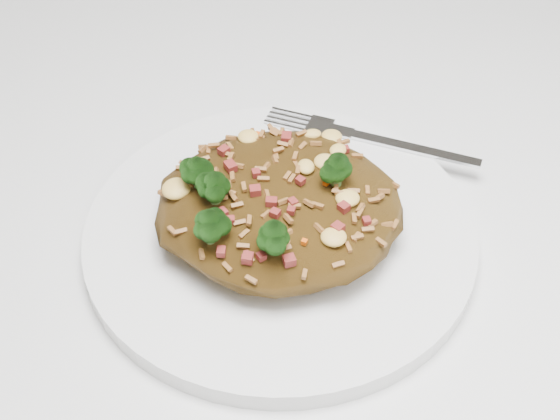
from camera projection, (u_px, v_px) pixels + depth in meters
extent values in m
cube|color=silver|center=(236.00, 301.00, 0.51)|extent=(1.20, 0.80, 0.04)
cylinder|color=white|center=(280.00, 234.00, 0.52)|extent=(0.26, 0.26, 0.01)
ellipsoid|color=brown|center=(280.00, 206.00, 0.50)|extent=(0.16, 0.14, 0.04)
ellipsoid|color=#0E3307|center=(210.00, 224.00, 0.45)|extent=(0.02, 0.02, 0.02)
ellipsoid|color=#0E3307|center=(215.00, 187.00, 0.47)|extent=(0.02, 0.02, 0.02)
ellipsoid|color=#0E3307|center=(197.00, 170.00, 0.48)|extent=(0.02, 0.02, 0.02)
ellipsoid|color=#0E3307|center=(274.00, 236.00, 0.44)|extent=(0.02, 0.02, 0.02)
ellipsoid|color=#0E3307|center=(337.00, 169.00, 0.48)|extent=(0.02, 0.02, 0.02)
cube|color=silver|center=(434.00, 153.00, 0.56)|extent=(0.10, 0.04, 0.00)
cube|color=silver|center=(307.00, 124.00, 0.58)|extent=(0.04, 0.03, 0.00)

